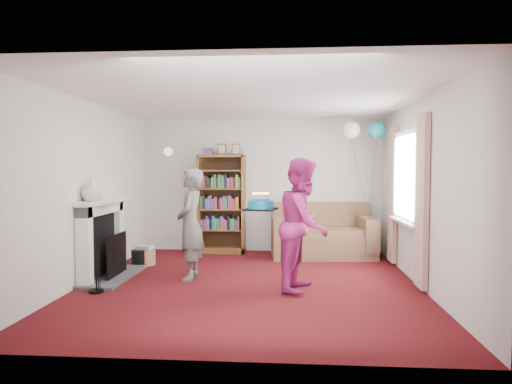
# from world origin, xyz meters

# --- Properties ---
(ground) EXTENTS (5.00, 5.00, 0.00)m
(ground) POSITION_xyz_m (0.00, 0.00, 0.00)
(ground) COLOR #360808
(ground) RESTS_ON ground
(wall_back) EXTENTS (4.50, 0.02, 2.50)m
(wall_back) POSITION_xyz_m (0.00, 2.51, 1.25)
(wall_back) COLOR silver
(wall_back) RESTS_ON ground
(wall_left) EXTENTS (0.02, 5.00, 2.50)m
(wall_left) POSITION_xyz_m (-2.26, 0.00, 1.25)
(wall_left) COLOR silver
(wall_left) RESTS_ON ground
(wall_right) EXTENTS (0.02, 5.00, 2.50)m
(wall_right) POSITION_xyz_m (2.26, 0.00, 1.25)
(wall_right) COLOR silver
(wall_right) RESTS_ON ground
(ceiling) EXTENTS (4.50, 5.00, 0.01)m
(ceiling) POSITION_xyz_m (0.00, 0.00, 2.50)
(ceiling) COLOR white
(ceiling) RESTS_ON wall_back
(fireplace) EXTENTS (0.55, 1.80, 1.12)m
(fireplace) POSITION_xyz_m (-2.09, 0.19, 0.51)
(fireplace) COLOR #3F3F42
(fireplace) RESTS_ON ground
(window_bay) EXTENTS (0.14, 2.02, 2.20)m
(window_bay) POSITION_xyz_m (2.21, 0.60, 1.20)
(window_bay) COLOR white
(window_bay) RESTS_ON ground
(wall_sconce) EXTENTS (0.16, 0.23, 0.16)m
(wall_sconce) POSITION_xyz_m (-1.75, 2.36, 1.88)
(wall_sconce) COLOR gold
(wall_sconce) RESTS_ON ground
(bookcase) EXTENTS (0.86, 0.42, 2.02)m
(bookcase) POSITION_xyz_m (-0.73, 2.30, 0.89)
(bookcase) COLOR #472B14
(bookcase) RESTS_ON ground
(sofa) EXTENTS (1.78, 0.94, 0.94)m
(sofa) POSITION_xyz_m (1.12, 2.07, 0.35)
(sofa) COLOR brown
(sofa) RESTS_ON ground
(wicker_basket) EXTENTS (0.34, 0.34, 0.32)m
(wicker_basket) POSITION_xyz_m (-1.81, 1.09, 0.14)
(wicker_basket) COLOR olive
(wicker_basket) RESTS_ON ground
(person_striped) EXTENTS (0.39, 0.58, 1.56)m
(person_striped) POSITION_xyz_m (-0.86, 0.22, 0.78)
(person_striped) COLOR black
(person_striped) RESTS_ON ground
(person_magenta) EXTENTS (0.83, 0.96, 1.70)m
(person_magenta) POSITION_xyz_m (0.71, -0.22, 0.85)
(person_magenta) COLOR #A9216D
(person_magenta) RESTS_ON ground
(birthday_cake) EXTENTS (0.39, 0.39, 0.22)m
(birthday_cake) POSITION_xyz_m (0.16, -0.25, 1.10)
(birthday_cake) COLOR black
(birthday_cake) RESTS_ON ground
(balloons) EXTENTS (0.74, 0.30, 1.69)m
(balloons) POSITION_xyz_m (1.80, 1.83, 2.22)
(balloons) COLOR #3F3F3F
(balloons) RESTS_ON ground
(mantel_vase) EXTENTS (0.34, 0.34, 0.31)m
(mantel_vase) POSITION_xyz_m (-2.12, -0.15, 1.28)
(mantel_vase) COLOR beige
(mantel_vase) RESTS_ON fireplace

